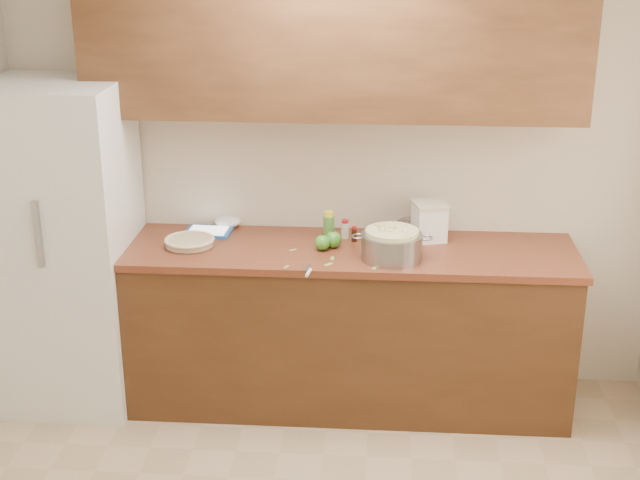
# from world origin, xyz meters

# --- Properties ---
(room_shell) EXTENTS (3.60, 3.60, 3.60)m
(room_shell) POSITION_xyz_m (0.00, 0.00, 1.30)
(room_shell) COLOR tan
(room_shell) RESTS_ON ground
(counter_run) EXTENTS (2.64, 0.68, 0.92)m
(counter_run) POSITION_xyz_m (0.00, 1.48, 0.46)
(counter_run) COLOR #4E2D16
(counter_run) RESTS_ON ground
(upper_cabinets) EXTENTS (2.60, 0.34, 0.70)m
(upper_cabinets) POSITION_xyz_m (0.00, 1.63, 1.95)
(upper_cabinets) COLOR brown
(upper_cabinets) RESTS_ON room_shell
(fridge) EXTENTS (0.70, 0.70, 1.80)m
(fridge) POSITION_xyz_m (-1.44, 1.44, 0.90)
(fridge) COLOR white
(fridge) RESTS_ON ground
(pie) EXTENTS (0.28, 0.28, 0.04)m
(pie) POSITION_xyz_m (-0.76, 1.44, 0.94)
(pie) COLOR silver
(pie) RESTS_ON counter_run
(colander) EXTENTS (0.42, 0.32, 0.16)m
(colander) POSITION_xyz_m (0.33, 1.34, 1.00)
(colander) COLOR gray
(colander) RESTS_ON counter_run
(flour_canister) EXTENTS (0.21, 0.21, 0.22)m
(flour_canister) POSITION_xyz_m (0.53, 1.64, 1.03)
(flour_canister) COLOR white
(flour_canister) RESTS_ON counter_run
(tablet) EXTENTS (0.27, 0.21, 0.02)m
(tablet) POSITION_xyz_m (-0.70, 1.65, 0.93)
(tablet) COLOR #2256A7
(tablet) RESTS_ON counter_run
(paring_knife) EXTENTS (0.04, 0.18, 0.02)m
(paring_knife) POSITION_xyz_m (-0.09, 1.10, 0.93)
(paring_knife) COLOR gray
(paring_knife) RESTS_ON counter_run
(lemon_bottle) EXTENTS (0.06, 0.06, 0.16)m
(lemon_bottle) POSITION_xyz_m (-0.02, 1.60, 1.00)
(lemon_bottle) COLOR #4C8C38
(lemon_bottle) RESTS_ON counter_run
(cinnamon_shaker) EXTENTS (0.04, 0.04, 0.11)m
(cinnamon_shaker) POSITION_xyz_m (0.07, 1.63, 0.97)
(cinnamon_shaker) COLOR beige
(cinnamon_shaker) RESTS_ON counter_run
(vanilla_bottle) EXTENTS (0.03, 0.03, 0.09)m
(vanilla_bottle) POSITION_xyz_m (0.12, 1.58, 0.96)
(vanilla_bottle) COLOR black
(vanilla_bottle) RESTS_ON counter_run
(mixing_bowl) EXTENTS (0.24, 0.24, 0.09)m
(mixing_bowl) POSITION_xyz_m (0.47, 1.67, 0.97)
(mixing_bowl) COLOR silver
(mixing_bowl) RESTS_ON counter_run
(paper_towel) EXTENTS (0.17, 0.15, 0.06)m
(paper_towel) POSITION_xyz_m (-0.61, 1.77, 0.95)
(paper_towel) COLOR white
(paper_towel) RESTS_ON counter_run
(apple_left) EXTENTS (0.08, 0.08, 0.10)m
(apple_left) POSITION_xyz_m (-0.04, 1.43, 0.96)
(apple_left) COLOR #3F9024
(apple_left) RESTS_ON counter_run
(apple_center) EXTENTS (0.09, 0.09, 0.10)m
(apple_center) POSITION_xyz_m (0.01, 1.48, 0.96)
(apple_center) COLOR #3F9024
(apple_center) RESTS_ON counter_run
(peel_a) EXTENTS (0.05, 0.05, 0.00)m
(peel_a) POSITION_xyz_m (0.01, 1.23, 0.92)
(peel_a) COLOR #93B457
(peel_a) RESTS_ON counter_run
(peel_b) EXTENTS (0.04, 0.05, 0.00)m
(peel_b) POSITION_xyz_m (0.24, 1.20, 0.92)
(peel_b) COLOR #93B457
(peel_b) RESTS_ON counter_run
(peel_c) EXTENTS (0.04, 0.04, 0.00)m
(peel_c) POSITION_xyz_m (-0.20, 1.42, 0.92)
(peel_c) COLOR #93B457
(peel_c) RESTS_ON counter_run
(peel_d) EXTENTS (0.03, 0.04, 0.00)m
(peel_d) POSITION_xyz_m (-0.21, 1.18, 0.92)
(peel_d) COLOR #93B457
(peel_d) RESTS_ON counter_run
(peel_e) EXTENTS (0.02, 0.05, 0.00)m
(peel_e) POSITION_xyz_m (0.02, 1.31, 0.92)
(peel_e) COLOR #93B457
(peel_e) RESTS_ON counter_run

